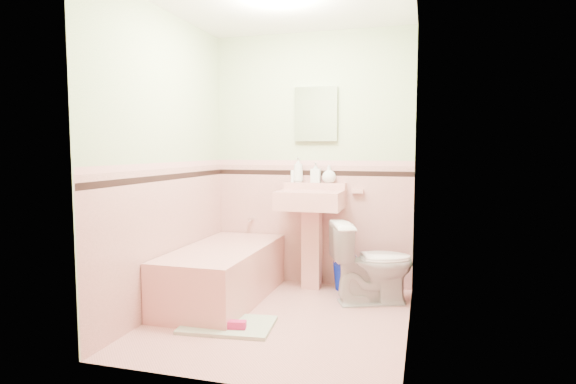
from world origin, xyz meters
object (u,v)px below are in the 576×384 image
(medicine_cabinet, at_px, (316,114))
(shoe, at_px, (236,325))
(bathtub, at_px, (223,275))
(bucket, at_px, (346,277))
(soap_bottle_left, at_px, (298,170))
(toilet, at_px, (372,262))
(sink, at_px, (310,240))
(soap_bottle_right, at_px, (329,174))
(soap_bottle_mid, at_px, (316,172))

(medicine_cabinet, bearing_deg, shoe, -100.92)
(bathtub, distance_m, bucket, 1.19)
(soap_bottle_left, bearing_deg, toilet, -28.22)
(bathtub, xyz_separation_m, sink, (0.68, 0.53, 0.26))
(sink, height_order, soap_bottle_right, soap_bottle_right)
(shoe, bearing_deg, bathtub, 109.84)
(soap_bottle_mid, bearing_deg, soap_bottle_right, 0.00)
(bathtub, xyz_separation_m, medicine_cabinet, (0.68, 0.74, 1.47))
(bathtub, bearing_deg, sink, 37.93)
(bathtub, bearing_deg, soap_bottle_mid, 45.93)
(bathtub, height_order, soap_bottle_mid, soap_bottle_mid)
(medicine_cabinet, bearing_deg, soap_bottle_mid, -76.18)
(bathtub, relative_size, soap_bottle_left, 6.01)
(bathtub, distance_m, toilet, 1.34)
(soap_bottle_left, distance_m, shoe, 1.78)
(toilet, bearing_deg, bathtub, 80.01)
(soap_bottle_mid, relative_size, shoe, 1.41)
(soap_bottle_left, xyz_separation_m, soap_bottle_right, (0.31, 0.00, -0.04))
(medicine_cabinet, height_order, toilet, medicine_cabinet)
(bathtub, relative_size, soap_bottle_right, 8.69)
(soap_bottle_left, bearing_deg, bucket, -10.16)
(soap_bottle_left, bearing_deg, medicine_cabinet, 9.95)
(sink, height_order, medicine_cabinet, medicine_cabinet)
(bathtub, height_order, toilet, toilet)
(bucket, bearing_deg, medicine_cabinet, 160.18)
(medicine_cabinet, distance_m, shoe, 2.19)
(soap_bottle_left, relative_size, shoe, 1.75)
(bathtub, xyz_separation_m, toilet, (1.30, 0.29, 0.14))
(toilet, distance_m, bucket, 0.50)
(medicine_cabinet, bearing_deg, soap_bottle_right, -12.01)
(bathtub, distance_m, sink, 0.90)
(medicine_cabinet, bearing_deg, soap_bottle_left, -170.05)
(soap_bottle_mid, bearing_deg, sink, -92.35)
(medicine_cabinet, relative_size, soap_bottle_left, 2.13)
(soap_bottle_right, bearing_deg, sink, -128.09)
(bucket, bearing_deg, soap_bottle_mid, 164.52)
(medicine_cabinet, relative_size, toilet, 0.73)
(sink, xyz_separation_m, soap_bottle_left, (-0.17, 0.18, 0.67))
(toilet, bearing_deg, soap_bottle_mid, 32.83)
(bathtub, height_order, shoe, bathtub)
(medicine_cabinet, xyz_separation_m, soap_bottle_mid, (0.01, -0.03, -0.57))
(bucket, bearing_deg, sink, -165.02)
(soap_bottle_mid, bearing_deg, bathtub, -134.07)
(soap_bottle_mid, relative_size, bucket, 0.80)
(soap_bottle_mid, height_order, soap_bottle_right, soap_bottle_mid)
(sink, height_order, shoe, sink)
(soap_bottle_right, height_order, toilet, soap_bottle_right)
(bathtub, xyz_separation_m, bucket, (1.01, 0.62, -0.10))
(soap_bottle_mid, height_order, bucket, soap_bottle_mid)
(medicine_cabinet, bearing_deg, bathtub, -132.58)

